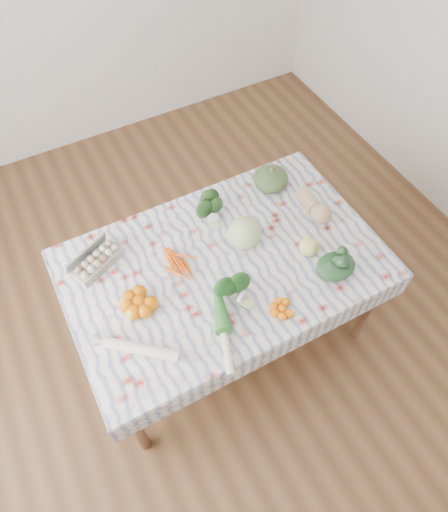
{
  "coord_description": "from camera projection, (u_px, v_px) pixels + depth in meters",
  "views": [
    {
      "loc": [
        -0.64,
        -1.2,
        2.74
      ],
      "look_at": [
        0.0,
        0.0,
        0.82
      ],
      "focal_mm": 32.0,
      "sensor_mm": 36.0,
      "label": 1
    }
  ],
  "objects": [
    {
      "name": "kabocha_squash",
      "position": [
        271.0,
        179.0,
        2.66
      ],
      "size": [
        0.27,
        0.27,
        0.13
      ],
      "primitive_type": "ellipsoid",
      "rotation": [
        0.0,
        0.0,
        -0.39
      ],
      "color": "#385128",
      "rests_on": "tablecloth"
    },
    {
      "name": "kale_bunch",
      "position": [
        212.0,
        208.0,
        2.53
      ],
      "size": [
        0.2,
        0.18,
        0.14
      ],
      "primitive_type": "ellipsoid",
      "rotation": [
        0.0,
        0.0,
        -0.3
      ],
      "color": "#1D3E17",
      "rests_on": "tablecloth"
    },
    {
      "name": "tablecloth",
      "position": [
        224.0,
        263.0,
        2.41
      ],
      "size": [
        1.66,
        1.06,
        0.01
      ],
      "primitive_type": "cube",
      "color": "white",
      "rests_on": "dining_table"
    },
    {
      "name": "butternut_squash",
      "position": [
        314.0,
        205.0,
        2.56
      ],
      "size": [
        0.12,
        0.25,
        0.12
      ],
      "primitive_type": "ellipsoid",
      "rotation": [
        0.0,
        0.0,
        -0.0
      ],
      "color": "tan",
      "rests_on": "tablecloth"
    },
    {
      "name": "egg_carton",
      "position": [
        98.0,
        262.0,
        2.36
      ],
      "size": [
        0.3,
        0.22,
        0.07
      ],
      "primitive_type": "cube",
      "rotation": [
        0.0,
        0.0,
        0.44
      ],
      "color": "#9C9C97",
      "rests_on": "tablecloth"
    },
    {
      "name": "mandarin_cluster",
      "position": [
        282.0,
        308.0,
        2.22
      ],
      "size": [
        0.19,
        0.19,
        0.05
      ],
      "primitive_type": "cube",
      "rotation": [
        0.0,
        0.0,
        -0.32
      ],
      "color": "orange",
      "rests_on": "tablecloth"
    },
    {
      "name": "ground",
      "position": [
        224.0,
        327.0,
        3.02
      ],
      "size": [
        4.5,
        4.5,
        0.0
      ],
      "primitive_type": "plane",
      "color": "#54341D",
      "rests_on": "ground"
    },
    {
      "name": "orange_cluster",
      "position": [
        139.0,
        302.0,
        2.22
      ],
      "size": [
        0.29,
        0.29,
        0.08
      ],
      "primitive_type": "cube",
      "rotation": [
        0.0,
        0.0,
        0.31
      ],
      "color": "#DF6703",
      "rests_on": "tablecloth"
    },
    {
      "name": "dining_table",
      "position": [
        224.0,
        271.0,
        2.47
      ],
      "size": [
        1.6,
        1.0,
        0.75
      ],
      "color": "brown",
      "rests_on": "ground"
    },
    {
      "name": "cabbage",
      "position": [
        245.0,
        232.0,
        2.4
      ],
      "size": [
        0.2,
        0.2,
        0.18
      ],
      "primitive_type": "sphere",
      "rotation": [
        0.0,
        0.0,
        0.11
      ],
      "color": "#A8BE7D",
      "rests_on": "tablecloth"
    },
    {
      "name": "broccoli",
      "position": [
        234.0,
        291.0,
        2.24
      ],
      "size": [
        0.2,
        0.2,
        0.11
      ],
      "primitive_type": "ellipsoid",
      "rotation": [
        0.0,
        0.0,
        0.41
      ],
      "color": "#1A4F1A",
      "rests_on": "tablecloth"
    },
    {
      "name": "daikon",
      "position": [
        141.0,
        349.0,
        2.09
      ],
      "size": [
        0.32,
        0.28,
        0.05
      ],
      "primitive_type": "cylinder",
      "rotation": [
        1.57,
        0.0,
        0.88
      ],
      "color": "white",
      "rests_on": "tablecloth"
    },
    {
      "name": "grapefruit",
      "position": [
        309.0,
        247.0,
        2.4
      ],
      "size": [
        0.11,
        0.11,
        0.1
      ],
      "primitive_type": "sphere",
      "rotation": [
        0.0,
        0.0,
        0.06
      ],
      "color": "#DCD766",
      "rests_on": "tablecloth"
    },
    {
      "name": "spinach_bag",
      "position": [
        336.0,
        266.0,
        2.33
      ],
      "size": [
        0.23,
        0.2,
        0.09
      ],
      "primitive_type": "ellipsoid",
      "rotation": [
        0.0,
        0.0,
        0.13
      ],
      "color": "#18351A",
      "rests_on": "tablecloth"
    },
    {
      "name": "leek",
      "position": [
        224.0,
        336.0,
        2.13
      ],
      "size": [
        0.17,
        0.38,
        0.04
      ],
      "primitive_type": "cylinder",
      "rotation": [
        1.57,
        0.0,
        -0.34
      ],
      "color": "beige",
      "rests_on": "tablecloth"
    },
    {
      "name": "carrot_bunch",
      "position": [
        178.0,
        266.0,
        2.37
      ],
      "size": [
        0.23,
        0.22,
        0.04
      ],
      "primitive_type": "cube",
      "rotation": [
        0.0,
        0.0,
        0.27
      ],
      "color": "#F25A0B",
      "rests_on": "tablecloth"
    }
  ]
}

